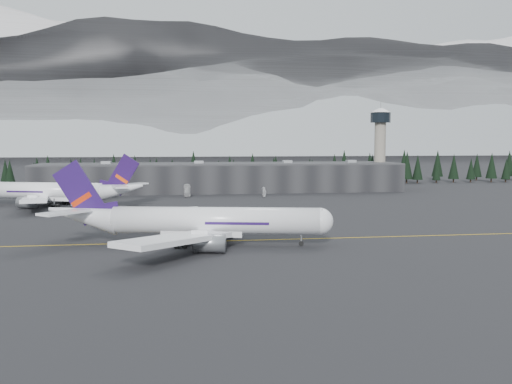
{
  "coord_description": "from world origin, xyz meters",
  "views": [
    {
      "loc": [
        -22.17,
        -128.51,
        22.47
      ],
      "look_at": [
        0.0,
        20.0,
        9.0
      ],
      "focal_mm": 40.0,
      "sensor_mm": 36.0,
      "label": 1
    }
  ],
  "objects": [
    {
      "name": "control_tower",
      "position": [
        75.0,
        128.0,
        23.41
      ],
      "size": [
        10.0,
        10.0,
        37.7
      ],
      "color": "gray",
      "rests_on": "ground"
    },
    {
      "name": "taxiline",
      "position": [
        0.0,
        -2.0,
        0.01
      ],
      "size": [
        400.0,
        0.4,
        0.02
      ],
      "primitive_type": "cube",
      "color": "gold",
      "rests_on": "ground"
    },
    {
      "name": "ground",
      "position": [
        0.0,
        0.0,
        0.0
      ],
      "size": [
        1400.0,
        1400.0,
        0.0
      ],
      "primitive_type": "plane",
      "color": "black",
      "rests_on": "ground"
    },
    {
      "name": "treeline",
      "position": [
        0.0,
        162.0,
        7.5
      ],
      "size": [
        360.0,
        20.0,
        15.0
      ],
      "primitive_type": "cube",
      "color": "black",
      "rests_on": "ground"
    },
    {
      "name": "gse_vehicle_a",
      "position": [
        -15.95,
        99.83,
        0.75
      ],
      "size": [
        2.98,
        5.61,
        1.5
      ],
      "primitive_type": "imported",
      "rotation": [
        0.0,
        0.0,
        0.09
      ],
      "color": "#BCBCBE",
      "rests_on": "ground"
    },
    {
      "name": "terminal",
      "position": [
        0.0,
        125.0,
        6.3
      ],
      "size": [
        160.0,
        30.0,
        12.6
      ],
      "color": "black",
      "rests_on": "ground"
    },
    {
      "name": "gse_vehicle_b",
      "position": [
        14.89,
        96.91,
        0.69
      ],
      "size": [
        4.35,
        2.84,
        1.38
      ],
      "primitive_type": "imported",
      "rotation": [
        0.0,
        0.0,
        -1.24
      ],
      "color": "silver",
      "rests_on": "ground"
    },
    {
      "name": "mountain_ridge",
      "position": [
        0.0,
        1000.0,
        0.0
      ],
      "size": [
        4400.0,
        900.0,
        420.0
      ],
      "primitive_type": null,
      "color": "white",
      "rests_on": "ground"
    },
    {
      "name": "jet_main",
      "position": [
        -18.16,
        -5.43,
        5.19
      ],
      "size": [
        61.93,
        56.6,
        18.42
      ],
      "rotation": [
        0.0,
        0.0,
        -0.21
      ],
      "color": "white",
      "rests_on": "ground"
    },
    {
      "name": "jet_parked",
      "position": [
        -61.37,
        75.47,
        5.15
      ],
      "size": [
        60.58,
        54.77,
        18.25
      ],
      "rotation": [
        0.0,
        0.0,
        2.84
      ],
      "color": "white",
      "rests_on": "ground"
    }
  ]
}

